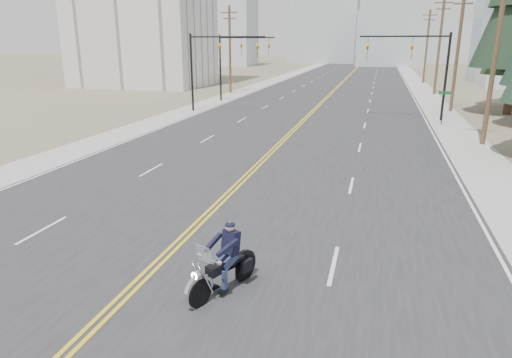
% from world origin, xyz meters
% --- Properties ---
extents(ground_plane, '(400.00, 400.00, 0.00)m').
position_xyz_m(ground_plane, '(0.00, 0.00, 0.00)').
color(ground_plane, '#776D56').
rests_on(ground_plane, ground).
extents(road, '(20.00, 200.00, 0.01)m').
position_xyz_m(road, '(0.00, 70.00, 0.01)').
color(road, '#303033').
rests_on(road, ground).
extents(sidewalk_left, '(3.00, 200.00, 0.01)m').
position_xyz_m(sidewalk_left, '(-11.50, 70.00, 0.01)').
color(sidewalk_left, '#A5A5A0').
rests_on(sidewalk_left, ground).
extents(sidewalk_right, '(3.00, 200.00, 0.01)m').
position_xyz_m(sidewalk_right, '(11.50, 70.00, 0.01)').
color(sidewalk_right, '#A5A5A0').
rests_on(sidewalk_right, ground).
extents(traffic_mast_left, '(7.10, 0.26, 7.00)m').
position_xyz_m(traffic_mast_left, '(-8.98, 32.00, 4.94)').
color(traffic_mast_left, black).
rests_on(traffic_mast_left, ground).
extents(traffic_mast_right, '(7.10, 0.26, 7.00)m').
position_xyz_m(traffic_mast_right, '(8.98, 32.00, 4.94)').
color(traffic_mast_right, black).
rests_on(traffic_mast_right, ground).
extents(traffic_mast_far, '(6.10, 0.26, 7.00)m').
position_xyz_m(traffic_mast_far, '(-9.31, 40.00, 4.87)').
color(traffic_mast_far, black).
rests_on(traffic_mast_far, ground).
extents(street_sign, '(0.90, 0.06, 2.62)m').
position_xyz_m(street_sign, '(10.80, 30.00, 1.80)').
color(street_sign, black).
rests_on(street_sign, ground).
extents(utility_pole_b, '(2.20, 0.30, 11.50)m').
position_xyz_m(utility_pole_b, '(12.50, 23.00, 5.98)').
color(utility_pole_b, brown).
rests_on(utility_pole_b, ground).
extents(utility_pole_c, '(2.20, 0.30, 11.00)m').
position_xyz_m(utility_pole_c, '(12.50, 38.00, 5.73)').
color(utility_pole_c, brown).
rests_on(utility_pole_c, ground).
extents(utility_pole_d, '(2.20, 0.30, 11.50)m').
position_xyz_m(utility_pole_d, '(12.50, 53.00, 5.98)').
color(utility_pole_d, brown).
rests_on(utility_pole_d, ground).
extents(utility_pole_e, '(2.20, 0.30, 11.00)m').
position_xyz_m(utility_pole_e, '(12.50, 70.00, 5.73)').
color(utility_pole_e, brown).
rests_on(utility_pole_e, ground).
extents(utility_pole_left, '(2.20, 0.30, 10.50)m').
position_xyz_m(utility_pole_left, '(-12.50, 48.00, 5.48)').
color(utility_pole_left, brown).
rests_on(utility_pole_left, ground).
extents(haze_bldg_a, '(14.00, 12.00, 22.00)m').
position_xyz_m(haze_bldg_a, '(-35.00, 115.00, 11.00)').
color(haze_bldg_a, '#B7BCC6').
rests_on(haze_bldg_a, ground).
extents(haze_bldg_b, '(18.00, 14.00, 14.00)m').
position_xyz_m(haze_bldg_b, '(8.00, 125.00, 7.00)').
color(haze_bldg_b, '#ADB2B7').
rests_on(haze_bldg_b, ground).
extents(haze_bldg_d, '(20.00, 15.00, 26.00)m').
position_xyz_m(haze_bldg_d, '(-12.00, 140.00, 13.00)').
color(haze_bldg_d, '#ADB2B7').
rests_on(haze_bldg_d, ground).
extents(haze_bldg_e, '(14.00, 14.00, 12.00)m').
position_xyz_m(haze_bldg_e, '(25.00, 150.00, 6.00)').
color(haze_bldg_e, '#B7BCC6').
rests_on(haze_bldg_e, ground).
extents(haze_bldg_f, '(12.00, 12.00, 16.00)m').
position_xyz_m(haze_bldg_f, '(-50.00, 130.00, 8.00)').
color(haze_bldg_f, '#ADB2B7').
rests_on(haze_bldg_f, ground).
extents(motorcyclist, '(1.90, 2.60, 1.87)m').
position_xyz_m(motorcyclist, '(2.36, 1.77, 0.93)').
color(motorcyclist, black).
rests_on(motorcyclist, ground).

